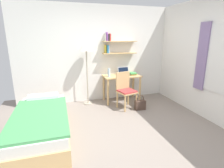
% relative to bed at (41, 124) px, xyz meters
% --- Properties ---
extents(ground_plane, '(5.28, 5.28, 0.00)m').
position_rel_bed_xyz_m(ground_plane, '(1.45, -0.38, -0.24)').
color(ground_plane, gray).
extents(wall_back, '(4.40, 0.27, 2.60)m').
position_rel_bed_xyz_m(wall_back, '(1.46, 1.64, 1.07)').
color(wall_back, white).
rests_on(wall_back, ground_plane).
extents(wall_right, '(0.10, 4.40, 2.60)m').
position_rel_bed_xyz_m(wall_right, '(3.47, -0.38, 1.06)').
color(wall_right, white).
rests_on(wall_right, ground_plane).
extents(bed, '(0.93, 2.04, 0.54)m').
position_rel_bed_xyz_m(bed, '(0.00, 0.00, 0.00)').
color(bed, tan).
rests_on(bed, ground_plane).
extents(desk, '(1.01, 0.56, 0.74)m').
position_rel_bed_xyz_m(desk, '(2.03, 1.32, 0.36)').
color(desk, tan).
rests_on(desk, ground_plane).
extents(desk_chair, '(0.51, 0.51, 0.92)m').
position_rel_bed_xyz_m(desk_chair, '(1.96, 0.82, 0.26)').
color(desk_chair, tan).
rests_on(desk_chair, ground_plane).
extents(standing_lamp, '(0.36, 0.36, 1.66)m').
position_rel_bed_xyz_m(standing_lamp, '(1.08, 1.36, 1.20)').
color(standing_lamp, '#B2A893').
rests_on(standing_lamp, ground_plane).
extents(laptop, '(0.33, 0.22, 0.21)m').
position_rel_bed_xyz_m(laptop, '(2.13, 1.41, 0.56)').
color(laptop, '#B7BABF').
rests_on(laptop, desk).
extents(water_bottle, '(0.07, 0.07, 0.23)m').
position_rel_bed_xyz_m(water_bottle, '(1.64, 1.25, 0.62)').
color(water_bottle, silver).
rests_on(water_bottle, desk).
extents(book_stack, '(0.19, 0.25, 0.06)m').
position_rel_bed_xyz_m(book_stack, '(2.35, 1.32, 0.54)').
color(book_stack, orange).
rests_on(book_stack, desk).
extents(handbag, '(0.26, 0.13, 0.38)m').
position_rel_bed_xyz_m(handbag, '(2.27, 0.58, -0.11)').
color(handbag, '#4C382D').
rests_on(handbag, ground_plane).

